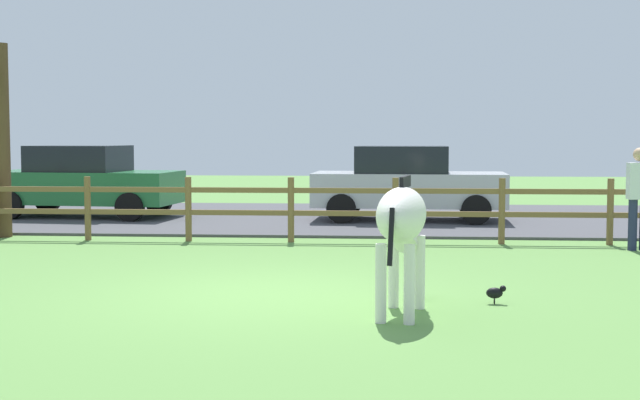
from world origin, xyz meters
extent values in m
plane|color=#5B8C42|center=(0.00, 0.00, 0.00)|extent=(60.00, 60.00, 0.00)
cube|color=#47474C|center=(0.00, 9.30, 0.03)|extent=(28.00, 7.40, 0.05)
cylinder|color=brown|center=(-3.85, 5.00, 0.56)|extent=(0.11, 0.11, 1.11)
cylinder|color=brown|center=(-2.06, 5.00, 0.56)|extent=(0.11, 0.11, 1.11)
cylinder|color=brown|center=(-0.27, 5.00, 0.56)|extent=(0.11, 0.11, 1.11)
cylinder|color=brown|center=(1.52, 5.00, 0.56)|extent=(0.11, 0.11, 1.11)
cylinder|color=brown|center=(3.30, 5.00, 0.56)|extent=(0.11, 0.11, 1.11)
cylinder|color=brown|center=(5.09, 5.00, 0.56)|extent=(0.11, 0.11, 1.11)
cube|color=brown|center=(-0.27, 5.00, 0.50)|extent=(21.46, 0.06, 0.09)
cube|color=brown|center=(-0.27, 5.00, 0.89)|extent=(21.46, 0.06, 0.09)
cylinder|color=#513A23|center=(-5.56, 5.38, 1.74)|extent=(0.33, 0.33, 3.47)
ellipsoid|color=white|center=(1.54, -1.13, 1.03)|extent=(0.67, 1.30, 0.56)
cylinder|color=white|center=(1.46, -0.71, 0.39)|extent=(0.11, 0.11, 0.78)
cylinder|color=white|center=(1.74, -0.75, 0.39)|extent=(0.11, 0.11, 0.78)
cylinder|color=white|center=(1.33, -1.50, 0.39)|extent=(0.11, 0.11, 0.78)
cylinder|color=white|center=(1.61, -1.54, 0.39)|extent=(0.11, 0.11, 0.78)
cylinder|color=white|center=(1.62, -0.61, 0.84)|extent=(0.33, 0.62, 0.51)
ellipsoid|color=white|center=(1.69, -0.19, 0.28)|extent=(0.27, 0.47, 0.24)
cube|color=black|center=(1.58, -0.88, 1.35)|extent=(0.13, 0.56, 0.12)
cylinder|color=black|center=(1.43, -1.79, 0.88)|extent=(0.08, 0.20, 0.54)
cylinder|color=black|center=(2.56, -0.40, 0.03)|extent=(0.01, 0.01, 0.06)
cylinder|color=black|center=(2.56, -0.44, 0.03)|extent=(0.01, 0.01, 0.06)
ellipsoid|color=black|center=(2.56, -0.42, 0.12)|extent=(0.18, 0.10, 0.12)
sphere|color=black|center=(2.65, -0.42, 0.17)|extent=(0.07, 0.07, 0.07)
cube|color=#236B38|center=(-5.21, 8.85, 0.70)|extent=(4.15, 2.09, 0.70)
cube|color=black|center=(-5.36, 8.87, 1.33)|extent=(2.05, 1.74, 0.56)
cylinder|color=black|center=(-3.79, 9.57, 0.35)|extent=(0.61, 0.24, 0.60)
cylinder|color=black|center=(-3.96, 7.87, 0.35)|extent=(0.61, 0.24, 0.60)
cylinder|color=black|center=(-6.47, 9.83, 0.35)|extent=(0.61, 0.24, 0.60)
cylinder|color=black|center=(-6.64, 8.14, 0.35)|extent=(0.61, 0.24, 0.60)
cube|color=#B7BABF|center=(1.82, 8.62, 0.70)|extent=(4.06, 1.85, 0.70)
cube|color=black|center=(1.67, 8.63, 1.33)|extent=(1.96, 1.64, 0.56)
cylinder|color=black|center=(3.20, 9.42, 0.35)|extent=(0.61, 0.20, 0.60)
cylinder|color=black|center=(3.14, 7.72, 0.35)|extent=(0.61, 0.20, 0.60)
cylinder|color=black|center=(0.51, 9.52, 0.35)|extent=(0.61, 0.20, 0.60)
cylinder|color=black|center=(0.44, 7.83, 0.35)|extent=(0.61, 0.20, 0.60)
cylinder|color=#232847|center=(5.28, 4.31, 0.41)|extent=(0.14, 0.14, 0.82)
cube|color=silver|center=(5.37, 4.32, 1.11)|extent=(0.37, 0.23, 0.58)
sphere|color=tan|center=(5.37, 4.32, 1.53)|extent=(0.22, 0.22, 0.22)
camera|label=1|loc=(1.41, -10.10, 1.83)|focal=49.91mm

